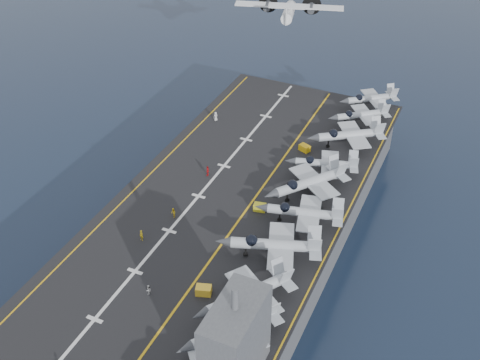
% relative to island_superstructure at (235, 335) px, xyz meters
% --- Properties ---
extents(ground, '(500.00, 500.00, 0.00)m').
position_rel_island_superstructure_xyz_m(ground, '(-15.00, 30.00, -17.90)').
color(ground, '#142135').
rests_on(ground, ground).
extents(hull, '(36.00, 90.00, 10.00)m').
position_rel_island_superstructure_xyz_m(hull, '(-15.00, 30.00, -12.90)').
color(hull, '#56595E').
rests_on(hull, ground).
extents(flight_deck, '(38.00, 92.00, 0.40)m').
position_rel_island_superstructure_xyz_m(flight_deck, '(-15.00, 30.00, -7.70)').
color(flight_deck, black).
rests_on(flight_deck, hull).
extents(foul_line, '(0.35, 90.00, 0.02)m').
position_rel_island_superstructure_xyz_m(foul_line, '(-12.00, 30.00, -7.48)').
color(foul_line, gold).
rests_on(foul_line, flight_deck).
extents(landing_centerline, '(0.50, 90.00, 0.02)m').
position_rel_island_superstructure_xyz_m(landing_centerline, '(-21.00, 30.00, -7.48)').
color(landing_centerline, silver).
rests_on(landing_centerline, flight_deck).
extents(deck_edge_port, '(0.25, 90.00, 0.02)m').
position_rel_island_superstructure_xyz_m(deck_edge_port, '(-32.00, 30.00, -7.48)').
color(deck_edge_port, gold).
rests_on(deck_edge_port, flight_deck).
extents(deck_edge_stbd, '(0.25, 90.00, 0.02)m').
position_rel_island_superstructure_xyz_m(deck_edge_stbd, '(3.50, 30.00, -7.48)').
color(deck_edge_stbd, gold).
rests_on(deck_edge_stbd, flight_deck).
extents(island_superstructure, '(5.00, 10.00, 15.00)m').
position_rel_island_superstructure_xyz_m(island_superstructure, '(0.00, 0.00, 0.00)').
color(island_superstructure, '#56595E').
rests_on(island_superstructure, flight_deck).
extents(fighter_jet_1, '(16.14, 17.22, 4.98)m').
position_rel_island_superstructure_xyz_m(fighter_jet_1, '(-2.48, 4.86, -5.01)').
color(fighter_jet_1, '#99A0AA').
rests_on(fighter_jet_1, flight_deck).
extents(fighter_jet_2, '(16.80, 18.05, 5.22)m').
position_rel_island_superstructure_xyz_m(fighter_jet_2, '(-3.12, 10.80, -4.89)').
color(fighter_jet_2, '#979FA7').
rests_on(fighter_jet_2, flight_deck).
extents(fighter_jet_3, '(18.46, 15.24, 5.50)m').
position_rel_island_superstructure_xyz_m(fighter_jet_3, '(-3.42, 21.31, -4.75)').
color(fighter_jet_3, '#939BA3').
rests_on(fighter_jet_3, flight_deck).
extents(fighter_jet_4, '(16.08, 12.59, 4.94)m').
position_rel_island_superstructure_xyz_m(fighter_jet_4, '(-2.13, 30.64, -5.03)').
color(fighter_jet_4, gray).
rests_on(fighter_jet_4, flight_deck).
extents(fighter_jet_5, '(17.84, 18.83, 5.45)m').
position_rel_island_superstructure_xyz_m(fighter_jet_5, '(-4.00, 38.43, -4.77)').
color(fighter_jet_5, '#9CA4AB').
rests_on(fighter_jet_5, flight_deck).
extents(fighter_jet_6, '(15.07, 12.21, 4.54)m').
position_rel_island_superstructure_xyz_m(fighter_jet_6, '(-3.36, 45.56, -5.23)').
color(fighter_jet_6, gray).
rests_on(fighter_jet_6, flight_deck).
extents(fighter_jet_7, '(17.95, 16.64, 5.19)m').
position_rel_island_superstructure_xyz_m(fighter_jet_7, '(-2.15, 56.33, -4.91)').
color(fighter_jet_7, gray).
rests_on(fighter_jet_7, flight_deck).
extents(fighter_jet_8, '(15.24, 14.45, 4.41)m').
position_rel_island_superstructure_xyz_m(fighter_jet_8, '(-2.27, 65.42, -5.29)').
color(fighter_jet_8, '#9CA7AE').
rests_on(fighter_jet_8, flight_deck).
extents(tow_cart_a, '(2.53, 2.04, 1.32)m').
position_rel_island_superstructure_xyz_m(tow_cart_a, '(-9.77, 10.32, -6.84)').
color(tow_cart_a, yellow).
rests_on(tow_cart_a, flight_deck).
extents(tow_cart_b, '(2.21, 1.65, 1.20)m').
position_rel_island_superstructure_xyz_m(tow_cart_b, '(-9.97, 30.88, -6.90)').
color(tow_cart_b, gold).
rests_on(tow_cart_b, flight_deck).
extents(tow_cart_c, '(2.36, 1.96, 1.21)m').
position_rel_island_superstructure_xyz_m(tow_cart_c, '(-9.28, 51.01, -6.89)').
color(tow_cart_c, gold).
rests_on(tow_cart_c, flight_deck).
extents(crew_1, '(1.28, 1.02, 1.87)m').
position_rel_island_superstructure_xyz_m(crew_1, '(-23.80, 16.36, -6.56)').
color(crew_1, gold).
rests_on(crew_1, flight_deck).
extents(crew_2, '(1.20, 1.26, 1.76)m').
position_rel_island_superstructure_xyz_m(crew_2, '(-22.09, 23.33, -6.62)').
color(crew_2, yellow).
rests_on(crew_2, flight_deck).
extents(crew_4, '(1.05, 1.34, 1.99)m').
position_rel_island_superstructure_xyz_m(crew_4, '(-22.34, 36.12, -6.50)').
color(crew_4, '#B70F13').
rests_on(crew_4, flight_deck).
extents(crew_5, '(1.29, 1.40, 1.94)m').
position_rel_island_superstructure_xyz_m(crew_5, '(-29.72, 54.12, -6.53)').
color(crew_5, silver).
rests_on(crew_5, flight_deck).
extents(crew_7, '(0.77, 1.04, 1.59)m').
position_rel_island_superstructure_xyz_m(crew_7, '(-16.83, 7.07, -6.71)').
color(crew_7, silver).
rests_on(crew_7, flight_deck).
extents(transport_plane, '(27.43, 22.30, 5.63)m').
position_rel_island_superstructure_xyz_m(transport_plane, '(-24.52, 80.62, 7.31)').
color(transport_plane, '#B9BBBE').
extents(fighter_jet_9, '(15.24, 14.45, 4.41)m').
position_rel_island_superstructure_xyz_m(fighter_jet_9, '(-2.27, 73.00, -5.29)').
color(fighter_jet_9, '#9CA7AE').
rests_on(fighter_jet_9, flight_deck).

